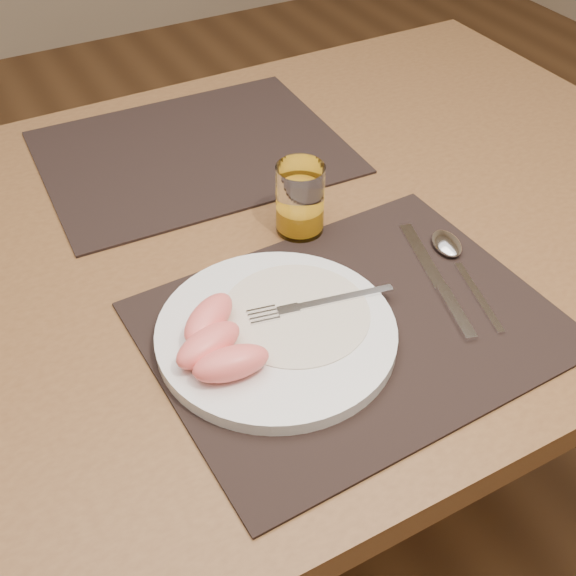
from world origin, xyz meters
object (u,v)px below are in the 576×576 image
(table, at_px, (251,278))
(juice_glass, at_px, (300,202))
(placemat_far, at_px, (193,152))
(spoon, at_px, (451,251))
(knife, at_px, (441,287))
(fork, at_px, (309,305))
(plate, at_px, (276,333))
(placemat_near, at_px, (352,326))

(table, xyz_separation_m, juice_glass, (0.06, -0.03, 0.13))
(placemat_far, bearing_deg, spoon, -64.02)
(knife, height_order, spoon, spoon)
(table, bearing_deg, juice_glass, -28.29)
(fork, xyz_separation_m, spoon, (0.22, 0.01, -0.01))
(fork, xyz_separation_m, knife, (0.17, -0.04, -0.02))
(knife, bearing_deg, placemat_far, 107.55)
(table, distance_m, placemat_far, 0.24)
(placemat_far, xyz_separation_m, knife, (0.14, -0.44, 0.00))
(table, bearing_deg, fork, -94.43)
(knife, bearing_deg, juice_glass, 115.86)
(table, relative_size, spoon, 7.37)
(plate, xyz_separation_m, spoon, (0.27, 0.03, -0.00))
(table, bearing_deg, knife, -55.57)
(plate, relative_size, spoon, 1.42)
(placemat_far, bearing_deg, placemat_near, -88.47)
(placemat_near, relative_size, fork, 2.58)
(knife, bearing_deg, plate, 173.98)
(spoon, bearing_deg, knife, -137.40)
(placemat_far, xyz_separation_m, juice_glass, (0.05, -0.25, 0.04))
(plate, height_order, juice_glass, juice_glass)
(juice_glass, bearing_deg, placemat_near, -100.96)
(fork, relative_size, juice_glass, 1.82)
(table, xyz_separation_m, knife, (0.15, -0.22, 0.09))
(spoon, bearing_deg, fork, -176.74)
(spoon, distance_m, juice_glass, 0.20)
(plate, bearing_deg, spoon, 5.41)
(knife, bearing_deg, table, 124.43)
(knife, bearing_deg, spoon, 42.60)
(knife, bearing_deg, fork, 167.89)
(plate, xyz_separation_m, juice_glass, (0.12, 0.17, 0.03))
(plate, distance_m, knife, 0.22)
(table, height_order, knife, knife)
(plate, height_order, spoon, plate)
(fork, xyz_separation_m, juice_glass, (0.07, 0.15, 0.02))
(placemat_near, height_order, knife, knife)
(plate, bearing_deg, knife, -6.02)
(placemat_far, relative_size, juice_glass, 4.68)
(placemat_near, xyz_separation_m, juice_glass, (0.04, 0.19, 0.04))
(plate, bearing_deg, fork, 14.70)
(fork, bearing_deg, placemat_near, -43.31)
(table, height_order, placemat_near, placemat_near)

